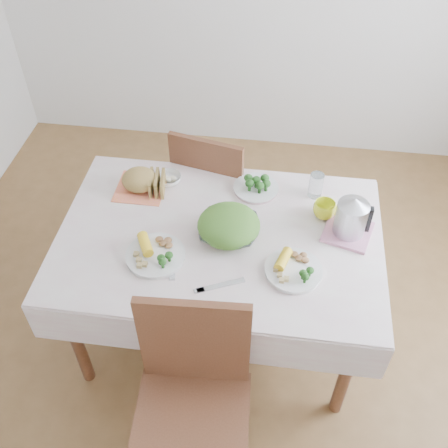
# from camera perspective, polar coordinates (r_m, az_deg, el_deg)

# --- Properties ---
(floor) EXTENTS (3.60, 3.60, 0.00)m
(floor) POSITION_cam_1_polar(r_m,az_deg,el_deg) (3.03, -0.43, -11.20)
(floor) COLOR brown
(floor) RESTS_ON ground
(dining_table) EXTENTS (1.40, 0.90, 0.75)m
(dining_table) POSITION_cam_1_polar(r_m,az_deg,el_deg) (2.72, -0.48, -6.85)
(dining_table) COLOR brown
(dining_table) RESTS_ON floor
(tablecloth) EXTENTS (1.50, 1.00, 0.01)m
(tablecloth) POSITION_cam_1_polar(r_m,az_deg,el_deg) (2.43, -0.53, -1.35)
(tablecloth) COLOR silver
(tablecloth) RESTS_ON dining_table
(chair_near) EXTENTS (0.48, 0.48, 1.01)m
(chair_near) POSITION_cam_1_polar(r_m,az_deg,el_deg) (2.25, -3.57, -21.13)
(chair_near) COLOR brown
(chair_near) RESTS_ON floor
(chair_far) EXTENTS (0.51, 0.51, 0.95)m
(chair_far) POSITION_cam_1_polar(r_m,az_deg,el_deg) (3.11, -0.50, 3.90)
(chair_far) COLOR brown
(chair_far) RESTS_ON floor
(salad_bowl) EXTENTS (0.28, 0.28, 0.07)m
(salad_bowl) POSITION_cam_1_polar(r_m,az_deg,el_deg) (2.41, 0.52, -0.66)
(salad_bowl) COLOR white
(salad_bowl) RESTS_ON tablecloth
(dinner_plate_left) EXTENTS (0.30, 0.30, 0.02)m
(dinner_plate_left) POSITION_cam_1_polar(r_m,az_deg,el_deg) (2.35, -7.45, -3.44)
(dinner_plate_left) COLOR white
(dinner_plate_left) RESTS_ON tablecloth
(dinner_plate_right) EXTENTS (0.35, 0.35, 0.02)m
(dinner_plate_right) POSITION_cam_1_polar(r_m,az_deg,el_deg) (2.29, 7.56, -5.03)
(dinner_plate_right) COLOR white
(dinner_plate_right) RESTS_ON tablecloth
(broccoli_plate) EXTENTS (0.30, 0.30, 0.02)m
(broccoli_plate) POSITION_cam_1_polar(r_m,az_deg,el_deg) (2.66, 3.49, 3.90)
(broccoli_plate) COLOR beige
(broccoli_plate) RESTS_ON tablecloth
(napkin) EXTENTS (0.24, 0.24, 0.00)m
(napkin) POSITION_cam_1_polar(r_m,az_deg,el_deg) (2.70, -9.05, 3.91)
(napkin) COLOR #FF8258
(napkin) RESTS_ON tablecloth
(bread_loaf) EXTENTS (0.22, 0.21, 0.11)m
(bread_loaf) POSITION_cam_1_polar(r_m,az_deg,el_deg) (2.66, -9.18, 4.81)
(bread_loaf) COLOR olive
(bread_loaf) RESTS_ON napkin
(fruit_bowl) EXTENTS (0.17, 0.17, 0.04)m
(fruit_bowl) POSITION_cam_1_polar(r_m,az_deg,el_deg) (2.70, -6.05, 4.90)
(fruit_bowl) COLOR white
(fruit_bowl) RESTS_ON tablecloth
(yellow_mug) EXTENTS (0.13, 0.13, 0.09)m
(yellow_mug) POSITION_cam_1_polar(r_m,az_deg,el_deg) (2.53, 10.88, 1.54)
(yellow_mug) COLOR yellow
(yellow_mug) RESTS_ON tablecloth
(glass_tumbler) EXTENTS (0.07, 0.07, 0.13)m
(glass_tumbler) POSITION_cam_1_polar(r_m,az_deg,el_deg) (2.62, 9.98, 4.17)
(glass_tumbler) COLOR white
(glass_tumbler) RESTS_ON tablecloth
(pink_tray) EXTENTS (0.26, 0.26, 0.02)m
(pink_tray) POSITION_cam_1_polar(r_m,az_deg,el_deg) (2.50, 13.30, -0.86)
(pink_tray) COLOR #CD7D9E
(pink_tray) RESTS_ON tablecloth
(electric_kettle) EXTENTS (0.16, 0.16, 0.20)m
(electric_kettle) POSITION_cam_1_polar(r_m,az_deg,el_deg) (2.42, 13.74, 0.99)
(electric_kettle) COLOR #B2B5BA
(electric_kettle) RESTS_ON pink_tray
(fork_left) EXTENTS (0.06, 0.21, 0.00)m
(fork_left) POSITION_cam_1_polar(r_m,az_deg,el_deg) (2.33, -5.59, -4.13)
(fork_left) COLOR silver
(fork_left) RESTS_ON tablecloth
(knife) EXTENTS (0.20, 0.11, 0.00)m
(knife) POSITION_cam_1_polar(r_m,az_deg,el_deg) (2.24, -0.36, -6.68)
(knife) COLOR silver
(knife) RESTS_ON tablecloth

